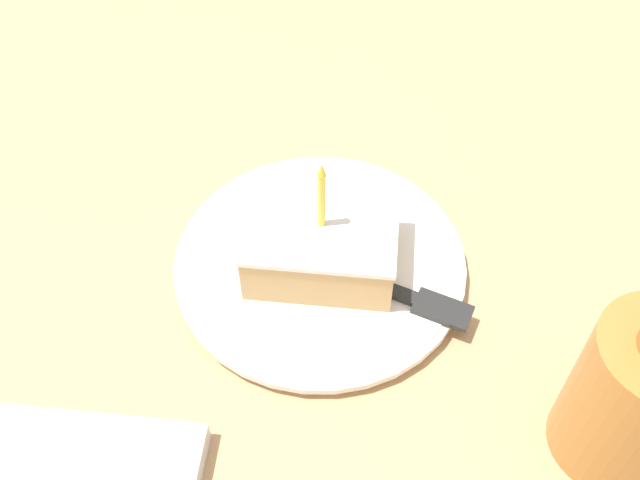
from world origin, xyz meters
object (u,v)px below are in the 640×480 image
Objects in this scene: plate at (320,263)px; bottle at (637,394)px; fork at (379,286)px; cake_slice at (321,243)px.

bottle reaches higher than plate.
bottle is (0.10, 0.17, 0.05)m from fork.
plate is at bearing -120.66° from bottle.
plate is at bearing -116.43° from fork.
plate is 0.26m from bottle.
bottle reaches higher than cake_slice.
bottle is at bearing 59.34° from plate.
fork is (0.02, 0.05, 0.01)m from plate.
bottle is (0.13, 0.22, 0.03)m from cake_slice.
plate is 1.38× the size of fork.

